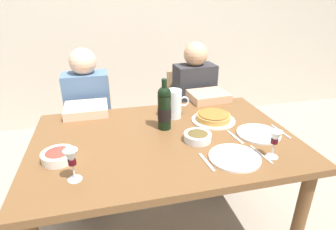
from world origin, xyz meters
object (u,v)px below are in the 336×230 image
salad_bowl (58,155)px  diner_left (89,122)px  wine_glass_right_diner (72,159)px  dinner_plate_right_setting (258,134)px  water_pitcher (174,105)px  olive_bowl (198,136)px  baked_tart (213,117)px  chair_right (189,111)px  wine_bottle (164,108)px  dinner_plate_left_setting (235,157)px  chair_left (91,123)px  diner_right (199,109)px  dining_table (165,151)px  wine_glass_left_diner (275,139)px

salad_bowl → diner_left: diner_left is taller
wine_glass_right_diner → dinner_plate_right_setting: 1.05m
water_pitcher → olive_bowl: size_ratio=1.21×
baked_tart → chair_right: chair_right is taller
baked_tart → wine_bottle: bearing=-175.6°
dinner_plate_left_setting → salad_bowl: bearing=167.3°
wine_glass_right_diner → dinner_plate_left_setting: 0.78m
salad_bowl → dinner_plate_left_setting: bearing=-12.7°
chair_left → water_pitcher: bearing=133.4°
olive_bowl → chair_right: bearing=74.8°
dinner_plate_right_setting → chair_left: 1.41m
baked_tart → dinner_plate_right_setting: bearing=-52.0°
diner_left → dinner_plate_left_setting: bearing=128.4°
dinner_plate_left_setting → diner_right: diner_right is taller
olive_bowl → chair_right: chair_right is taller
dining_table → wine_bottle: size_ratio=4.76×
wine_glass_left_diner → chair_right: bearing=91.9°
dinner_plate_right_setting → water_pitcher: bearing=139.4°
baked_tart → diner_right: size_ratio=0.24×
wine_bottle → dinner_plate_left_setting: wine_bottle is taller
diner_left → olive_bowl: bearing=131.1°
water_pitcher → wine_glass_left_diner: 0.70m
water_pitcher → diner_left: (-0.57, 0.36, -0.23)m
salad_bowl → diner_right: 1.30m
dining_table → chair_right: bearing=64.1°
water_pitcher → wine_glass_right_diner: bearing=-137.4°
diner_right → salad_bowl: bearing=33.4°
chair_right → diner_right: size_ratio=0.75×
diner_left → dinner_plate_right_setting: bearing=143.6°
dinner_plate_left_setting → chair_right: size_ratio=0.30×
dinner_plate_right_setting → chair_left: bearing=136.0°
dinner_plate_left_setting → water_pitcher: bearing=106.9°
water_pitcher → dinner_plate_right_setting: size_ratio=0.75×
diner_right → wine_glass_left_diner: bearing=87.4°
wine_bottle → dinner_plate_left_setting: (0.27, -0.42, -0.13)m
chair_left → diner_right: size_ratio=0.75×
dinner_plate_left_setting → baked_tart: bearing=81.6°
chair_right → diner_right: diner_right is taller
chair_left → diner_right: (0.91, -0.18, 0.12)m
wine_bottle → baked_tart: wine_bottle is taller
wine_glass_left_diner → dining_table: bearing=145.6°
olive_bowl → chair_right: 1.07m
dining_table → dinner_plate_left_setting: (0.29, -0.30, 0.10)m
salad_bowl → chair_right: bearing=45.3°
chair_left → diner_right: 0.93m
baked_tart → wine_glass_left_diner: wine_glass_left_diner is taller
dining_table → baked_tart: (0.36, 0.14, 0.12)m
baked_tart → dining_table: bearing=-158.5°
salad_bowl → chair_left: size_ratio=0.19×
wine_bottle → wine_glass_right_diner: wine_bottle is taller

